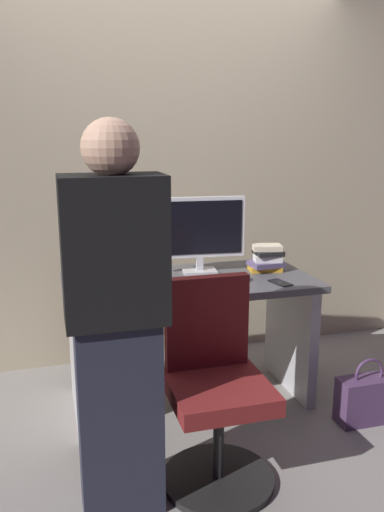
{
  "coord_description": "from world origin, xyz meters",
  "views": [
    {
      "loc": [
        -0.77,
        -2.79,
        1.59
      ],
      "look_at": [
        0.0,
        -0.05,
        0.91
      ],
      "focal_mm": 36.78,
      "sensor_mm": 36.0,
      "label": 1
    }
  ],
  "objects_px": {
    "mouse": "(244,277)",
    "cup_near_keyboard": "(106,286)",
    "keyboard": "(190,282)",
    "cup_by_monitor": "(96,269)",
    "desk": "(190,318)",
    "office_chair": "(215,392)",
    "handbag": "(367,399)",
    "person_at_desk": "(117,323)",
    "cell_phone": "(280,283)",
    "monitor": "(200,231)",
    "book_stack": "(266,259)"
  },
  "relations": [
    {
      "from": "office_chair",
      "to": "cell_phone",
      "type": "height_order",
      "value": "office_chair"
    },
    {
      "from": "person_at_desk",
      "to": "cup_near_keyboard",
      "type": "height_order",
      "value": "person_at_desk"
    },
    {
      "from": "person_at_desk",
      "to": "mouse",
      "type": "relative_size",
      "value": 16.39
    },
    {
      "from": "person_at_desk",
      "to": "mouse",
      "type": "height_order",
      "value": "person_at_desk"
    },
    {
      "from": "keyboard",
      "to": "cup_by_monitor",
      "type": "bearing_deg",
      "value": 144.98
    },
    {
      "from": "keyboard",
      "to": "handbag",
      "type": "xyz_separation_m",
      "value": [
        0.91,
        -0.42,
        -0.63
      ]
    },
    {
      "from": "handbag",
      "to": "cell_phone",
      "type": "bearing_deg",
      "value": 145.82
    },
    {
      "from": "desk",
      "to": "keyboard",
      "type": "xyz_separation_m",
      "value": [
        -0.02,
        -0.09,
        0.25
      ]
    },
    {
      "from": "mouse",
      "to": "cup_by_monitor",
      "type": "bearing_deg",
      "value": 158.95
    },
    {
      "from": "cup_near_keyboard",
      "to": "cell_phone",
      "type": "height_order",
      "value": "cup_near_keyboard"
    },
    {
      "from": "monitor",
      "to": "cell_phone",
      "type": "height_order",
      "value": "monitor"
    },
    {
      "from": "book_stack",
      "to": "monitor",
      "type": "bearing_deg",
      "value": 171.0
    },
    {
      "from": "cup_by_monitor",
      "to": "cell_phone",
      "type": "height_order",
      "value": "cup_by_monitor"
    },
    {
      "from": "office_chair",
      "to": "cell_phone",
      "type": "relative_size",
      "value": 6.53
    },
    {
      "from": "keyboard",
      "to": "mouse",
      "type": "relative_size",
      "value": 4.3
    },
    {
      "from": "desk",
      "to": "cup_by_monitor",
      "type": "height_order",
      "value": "cup_by_monitor"
    },
    {
      "from": "cup_by_monitor",
      "to": "cell_phone",
      "type": "relative_size",
      "value": 0.61
    },
    {
      "from": "desk",
      "to": "office_chair",
      "type": "height_order",
      "value": "office_chair"
    },
    {
      "from": "keyboard",
      "to": "handbag",
      "type": "bearing_deg",
      "value": -27.98
    },
    {
      "from": "monitor",
      "to": "book_stack",
      "type": "bearing_deg",
      "value": -9.0
    },
    {
      "from": "mouse",
      "to": "cup_near_keyboard",
      "type": "distance_m",
      "value": 0.8
    },
    {
      "from": "cup_by_monitor",
      "to": "handbag",
      "type": "bearing_deg",
      "value": -27.14
    },
    {
      "from": "desk",
      "to": "office_chair",
      "type": "xyz_separation_m",
      "value": [
        -0.08,
        -0.72,
        -0.09
      ]
    },
    {
      "from": "cup_near_keyboard",
      "to": "cell_phone",
      "type": "xyz_separation_m",
      "value": [
        0.96,
        -0.06,
        -0.04
      ]
    },
    {
      "from": "person_at_desk",
      "to": "handbag",
      "type": "bearing_deg",
      "value": 12.27
    },
    {
      "from": "desk",
      "to": "cell_phone",
      "type": "xyz_separation_m",
      "value": [
        0.47,
        -0.22,
        0.24
      ]
    },
    {
      "from": "monitor",
      "to": "book_stack",
      "type": "xyz_separation_m",
      "value": [
        0.4,
        -0.06,
        -0.18
      ]
    },
    {
      "from": "monitor",
      "to": "keyboard",
      "type": "xyz_separation_m",
      "value": [
        -0.12,
        -0.22,
        -0.25
      ]
    },
    {
      "from": "office_chair",
      "to": "book_stack",
      "type": "xyz_separation_m",
      "value": [
        0.58,
        0.79,
        0.4
      ]
    },
    {
      "from": "person_at_desk",
      "to": "monitor",
      "type": "relative_size",
      "value": 3.03
    },
    {
      "from": "cell_phone",
      "to": "book_stack",
      "type": "bearing_deg",
      "value": 69.51
    },
    {
      "from": "mouse",
      "to": "handbag",
      "type": "xyz_separation_m",
      "value": [
        0.59,
        -0.41,
        -0.64
      ]
    },
    {
      "from": "desk",
      "to": "monitor",
      "type": "distance_m",
      "value": 0.52
    },
    {
      "from": "office_chair",
      "to": "cup_by_monitor",
      "type": "xyz_separation_m",
      "value": [
        -0.43,
        0.93,
        0.37
      ]
    },
    {
      "from": "desk",
      "to": "book_stack",
      "type": "height_order",
      "value": "book_stack"
    },
    {
      "from": "person_at_desk",
      "to": "cell_phone",
      "type": "bearing_deg",
      "value": 30.83
    },
    {
      "from": "book_stack",
      "to": "cup_by_monitor",
      "type": "bearing_deg",
      "value": 171.78
    },
    {
      "from": "handbag",
      "to": "person_at_desk",
      "type": "bearing_deg",
      "value": -167.73
    },
    {
      "from": "desk",
      "to": "cell_phone",
      "type": "bearing_deg",
      "value": -24.83
    },
    {
      "from": "monitor",
      "to": "cup_near_keyboard",
      "type": "xyz_separation_m",
      "value": [
        -0.6,
        -0.29,
        -0.21
      ]
    },
    {
      "from": "desk",
      "to": "cup_near_keyboard",
      "type": "xyz_separation_m",
      "value": [
        -0.5,
        -0.16,
        0.29
      ]
    },
    {
      "from": "monitor",
      "to": "keyboard",
      "type": "height_order",
      "value": "monitor"
    },
    {
      "from": "monitor",
      "to": "handbag",
      "type": "height_order",
      "value": "monitor"
    },
    {
      "from": "office_chair",
      "to": "cup_near_keyboard",
      "type": "distance_m",
      "value": 0.79
    },
    {
      "from": "office_chair",
      "to": "keyboard",
      "type": "distance_m",
      "value": 0.72
    },
    {
      "from": "office_chair",
      "to": "person_at_desk",
      "type": "bearing_deg",
      "value": -168.49
    },
    {
      "from": "person_at_desk",
      "to": "cup_by_monitor",
      "type": "xyz_separation_m",
      "value": [
        0.02,
        1.02,
        -0.04
      ]
    },
    {
      "from": "cup_near_keyboard",
      "to": "cup_by_monitor",
      "type": "relative_size",
      "value": 1.12
    },
    {
      "from": "keyboard",
      "to": "cup_by_monitor",
      "type": "height_order",
      "value": "cup_by_monitor"
    },
    {
      "from": "keyboard",
      "to": "cup_near_keyboard",
      "type": "bearing_deg",
      "value": -174.8
    }
  ]
}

